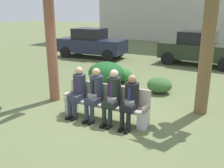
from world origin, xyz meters
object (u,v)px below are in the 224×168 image
Objects in this scene: seated_man_centerright at (113,94)px; shrub_mid_lawn at (122,75)px; seated_man_leftmost at (78,89)px; parked_car_far at (199,49)px; parked_car_near at (92,43)px; seated_man_centerleft at (95,92)px; seated_man_rightmost at (130,99)px; shrub_far_lawn at (106,73)px; shrub_near_bench at (159,85)px; park_bench at (106,103)px.

seated_man_centerright reaches higher than shrub_mid_lawn.
seated_man_centerright is at bearing -0.12° from seated_man_leftmost.
parked_car_far reaches higher than seated_man_leftmost.
seated_man_leftmost is 8.31m from parked_car_near.
parked_car_far is at bearing 80.18° from seated_man_centerleft.
seated_man_rightmost is 3.62m from shrub_far_lawn.
seated_man_leftmost is at bearing -76.64° from shrub_far_lawn.
shrub_near_bench is 5.19m from parked_car_far.
parked_car_near reaches higher than shrub_far_lawn.
parked_car_near is (-4.77, 7.15, 0.40)m from park_bench.
seated_man_rightmost reaches higher than shrub_near_bench.
seated_man_centerleft is 1.57× the size of shrub_near_bench.
park_bench is 3.50m from shrub_mid_lawn.
seated_man_centerright is (0.25, -0.13, 0.31)m from park_bench.
parked_car_far is at bearing 63.92° from shrub_mid_lawn.
seated_man_rightmost reaches higher than shrub_far_lawn.
park_bench is at bearing -56.28° from parked_car_near.
park_bench is at bearing 9.33° from seated_man_leftmost.
seated_man_rightmost is at bearing -10.62° from park_bench.
seated_man_centerright reaches higher than seated_man_centerleft.
park_bench is at bearing 169.38° from seated_man_rightmost.
seated_man_rightmost is 1.50× the size of shrub_near_bench.
seated_man_rightmost reaches higher than park_bench.
seated_man_leftmost is 0.98× the size of seated_man_centerleft.
seated_man_leftmost is 2.95m from shrub_far_lawn.
parked_car_far reaches higher than seated_man_centerright.
shrub_far_lawn reaches higher than shrub_mid_lawn.
seated_man_leftmost is 0.97× the size of seated_man_centerright.
seated_man_centerright is 0.34× the size of parked_car_far.
seated_man_centerleft is 2.98m from shrub_near_bench.
shrub_near_bench is at bearing 76.58° from park_bench.
park_bench is 3.09m from shrub_far_lawn.
shrub_mid_lawn is at bearing 159.09° from shrub_near_bench.
seated_man_leftmost is 0.95× the size of shrub_far_lawn.
parked_car_near is at bearing 127.06° from seated_man_rightmost.
seated_man_centerleft reaches higher than shrub_near_bench.
shrub_near_bench is 0.21× the size of parked_car_far.
parked_car_near is at bearing 140.34° from shrub_near_bench.
seated_man_leftmost is 3.17m from shrub_near_bench.
seated_man_rightmost is 7.95m from parked_car_far.
parked_car_near is (-3.70, 3.83, 0.57)m from shrub_mid_lawn.
seated_man_leftmost reaches higher than seated_man_rightmost.
seated_man_centerright is at bearing 179.13° from seated_man_rightmost.
shrub_far_lawn is at bearing -53.12° from parked_car_near.
seated_man_rightmost is at bearing -52.65° from shrub_far_lawn.
seated_man_centerleft is 1.05× the size of seated_man_rightmost.
seated_man_rightmost is (0.48, -0.01, -0.04)m from seated_man_centerright.
seated_man_leftmost is 0.52m from seated_man_centerleft.
shrub_mid_lawn is at bearing 103.35° from seated_man_centerleft.
shrub_near_bench is at bearing -20.91° from shrub_mid_lawn.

